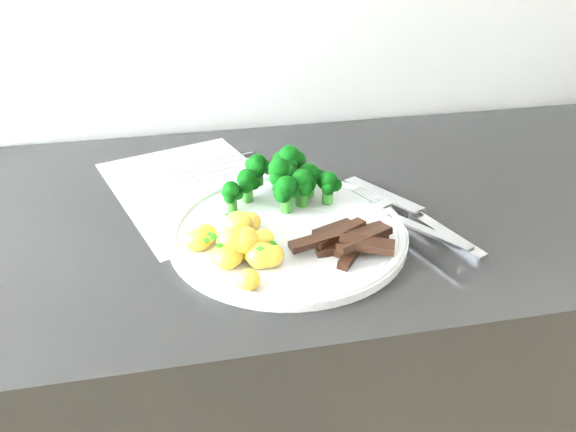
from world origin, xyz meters
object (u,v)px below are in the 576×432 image
Objects in this scene: counter at (239,430)px; knife at (427,224)px; beef_strips at (350,240)px; recipe_paper at (197,189)px; fork at (411,221)px; plate at (288,231)px; broccoli at (285,177)px; potatoes at (239,243)px.

counter is 10.11× the size of knife.
beef_strips reaches higher than knife.
fork is at bearing -34.52° from recipe_paper.
broccoli is at bearing 81.47° from plate.
recipe_paper is at bearing 113.60° from counter.
knife is at bearing -5.86° from plate.
plate is 0.09m from beef_strips.
broccoli is (0.01, 0.08, 0.04)m from plate.
counter is 0.45m from plate.
beef_strips is at bearing -50.97° from recipe_paper.
beef_strips is (0.06, -0.06, 0.01)m from plate.
knife is at bearing -29.82° from broccoli.
broccoli is (0.12, -0.07, 0.04)m from recipe_paper.
broccoli is at bearing 143.96° from fork.
knife is (0.28, -0.17, 0.01)m from recipe_paper.
counter is at bearing 92.00° from potatoes.
recipe_paper is 0.33m from knife.
knife is at bearing 15.02° from fork.
broccoli reaches higher than knife.
recipe_paper reaches higher than counter.
potatoes is at bearing -122.23° from broccoli.
broccoli is 0.18m from fork.
beef_strips is at bearing -44.37° from counter.
potatoes is (0.04, -0.20, 0.03)m from recipe_paper.
plate is at bearing -55.42° from recipe_paper.
recipe_paper is at bearing 124.58° from plate.
plate is 2.08× the size of potatoes.
counter is 12.76× the size of fork.
broccoli reaches higher than recipe_paper.
broccoli is at bearing 0.73° from counter.
recipe_paper is 1.20× the size of plate.
fork is (0.26, -0.18, 0.02)m from recipe_paper.
plate is at bearing -98.53° from broccoli.
knife is (0.25, -0.09, 0.44)m from counter.
plate is at bearing 138.63° from beef_strips.
plate is at bearing 174.14° from knife.
potatoes is 0.13m from beef_strips.
fork is at bearing 19.45° from beef_strips.
knife is at bearing 6.83° from potatoes.
potatoes reaches higher than knife.
beef_strips is 0.09m from fork.
fork is at bearing 5.84° from potatoes.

